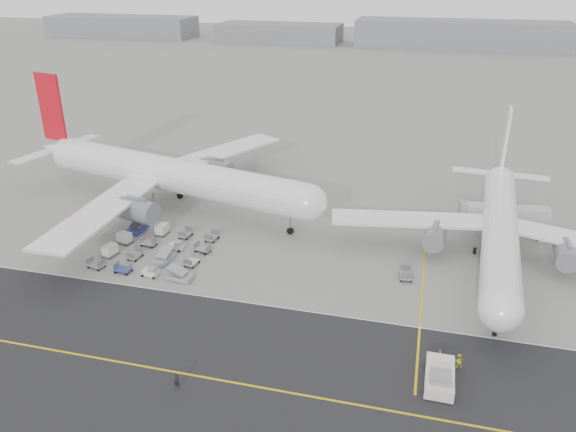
% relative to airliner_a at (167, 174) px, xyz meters
% --- Properties ---
extents(ground, '(700.00, 700.00, 0.00)m').
position_rel_airliner_a_xyz_m(ground, '(18.54, -26.14, -6.58)').
color(ground, gray).
rests_on(ground, ground).
extents(taxiway, '(220.00, 59.00, 0.03)m').
position_rel_airliner_a_xyz_m(taxiway, '(23.56, -44.12, -6.57)').
color(taxiway, '#252527').
rests_on(taxiway, ground).
extents(horizon_buildings, '(520.00, 28.00, 28.00)m').
position_rel_airliner_a_xyz_m(horizon_buildings, '(48.54, 233.86, -6.58)').
color(horizon_buildings, slate).
rests_on(horizon_buildings, ground).
extents(airliner_a, '(65.30, 63.86, 22.89)m').
position_rel_airliner_a_xyz_m(airliner_a, '(0.00, 0.00, 0.00)').
color(airliner_a, white).
rests_on(airliner_a, ground).
extents(airliner_b, '(53.44, 54.21, 18.69)m').
position_rel_airliner_a_xyz_m(airliner_b, '(59.39, -6.11, -1.20)').
color(airliner_b, white).
rests_on(airliner_b, ground).
extents(pushback_tug, '(3.21, 8.59, 2.46)m').
position_rel_airliner_a_xyz_m(pushback_tug, '(51.04, -38.59, -5.58)').
color(pushback_tug, silver).
rests_on(pushback_tug, ground).
extents(jet_bridge, '(15.45, 4.06, 5.79)m').
position_rel_airliner_a_xyz_m(jet_bridge, '(61.12, 2.13, -2.55)').
color(jet_bridge, gray).
rests_on(jet_bridge, ground).
extents(gse_cluster, '(24.49, 23.83, 1.95)m').
position_rel_airliner_a_xyz_m(gse_cluster, '(6.39, -18.38, -6.58)').
color(gse_cluster, gray).
rests_on(gse_cluster, ground).
extents(stray_dolly, '(2.07, 2.96, 1.69)m').
position_rel_airliner_a_xyz_m(stray_dolly, '(45.91, -16.27, -6.58)').
color(stray_dolly, silver).
rests_on(stray_dolly, ground).
extents(ground_crew_a, '(0.69, 0.46, 1.87)m').
position_rel_airliner_a_xyz_m(ground_crew_a, '(22.86, -46.44, -5.65)').
color(ground_crew_a, black).
rests_on(ground_crew_a, ground).
extents(ground_crew_b, '(1.06, 0.92, 1.86)m').
position_rel_airliner_a_xyz_m(ground_crew_b, '(53.13, -35.08, -5.65)').
color(ground_crew_b, yellow).
rests_on(ground_crew_b, ground).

